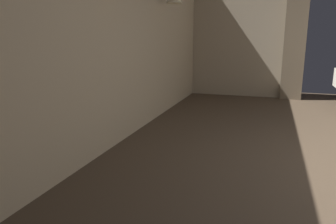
% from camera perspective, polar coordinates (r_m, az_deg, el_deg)
% --- Properties ---
extents(wall_left, '(0.49, 8.40, 3.00)m').
position_cam_1_polar(wall_left, '(3.81, -11.63, 15.82)').
color(wall_left, tan).
rests_on(wall_left, ground).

